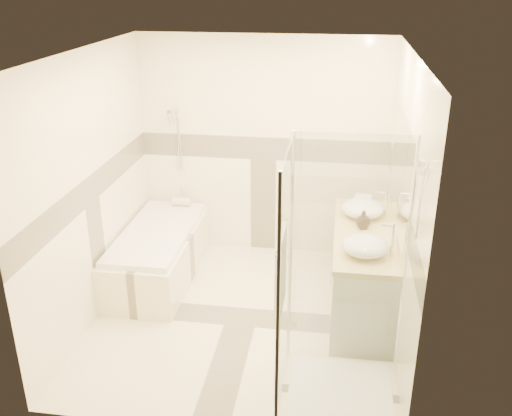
# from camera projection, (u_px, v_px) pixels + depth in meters

# --- Properties ---
(room) EXTENTS (2.82, 3.02, 2.52)m
(room) POSITION_uv_depth(u_px,v_px,m) (247.00, 196.00, 5.05)
(room) COLOR #F0E5BF
(room) RESTS_ON ground
(bathtub) EXTENTS (0.75, 1.70, 0.56)m
(bathtub) POSITION_uv_depth(u_px,v_px,m) (158.00, 251.00, 6.14)
(bathtub) COLOR #F5EBC4
(bathtub) RESTS_ON ground
(vanity) EXTENTS (0.58, 1.62, 0.85)m
(vanity) POSITION_uv_depth(u_px,v_px,m) (362.00, 272.00, 5.49)
(vanity) COLOR white
(vanity) RESTS_ON ground
(shower_enclosure) EXTENTS (0.96, 0.93, 2.04)m
(shower_enclosure) POSITION_uv_depth(u_px,v_px,m) (328.00, 341.00, 4.34)
(shower_enclosure) COLOR #F5EBC4
(shower_enclosure) RESTS_ON ground
(vessel_sink_near) EXTENTS (0.42, 0.42, 0.17)m
(vessel_sink_near) POSITION_uv_depth(u_px,v_px,m) (363.00, 208.00, 5.63)
(vessel_sink_near) COLOR white
(vessel_sink_near) RESTS_ON vanity
(vessel_sink_far) EXTENTS (0.40, 0.40, 0.16)m
(vessel_sink_far) POSITION_uv_depth(u_px,v_px,m) (365.00, 246.00, 4.88)
(vessel_sink_far) COLOR white
(vessel_sink_far) RESTS_ON vanity
(faucet_near) EXTENTS (0.12, 0.03, 0.28)m
(faucet_near) POSITION_uv_depth(u_px,v_px,m) (386.00, 202.00, 5.57)
(faucet_near) COLOR silver
(faucet_near) RESTS_ON vanity
(faucet_far) EXTENTS (0.13, 0.03, 0.31)m
(faucet_far) POSITION_uv_depth(u_px,v_px,m) (392.00, 237.00, 4.81)
(faucet_far) COLOR silver
(faucet_far) RESTS_ON vanity
(amenity_bottle_a) EXTENTS (0.08, 0.09, 0.15)m
(amenity_bottle_a) POSITION_uv_depth(u_px,v_px,m) (363.00, 222.00, 5.36)
(amenity_bottle_a) COLOR black
(amenity_bottle_a) RESTS_ON vanity
(amenity_bottle_b) EXTENTS (0.18, 0.18, 0.17)m
(amenity_bottle_b) POSITION_uv_depth(u_px,v_px,m) (363.00, 219.00, 5.38)
(amenity_bottle_b) COLOR black
(amenity_bottle_b) RESTS_ON vanity
(folded_towels) EXTENTS (0.22, 0.31, 0.09)m
(folded_towels) POSITION_uv_depth(u_px,v_px,m) (362.00, 202.00, 5.88)
(folded_towels) COLOR white
(folded_towels) RESTS_ON vanity
(rolled_towel) EXTENTS (0.21, 0.10, 0.10)m
(rolled_towel) POSITION_uv_depth(u_px,v_px,m) (181.00, 202.00, 6.65)
(rolled_towel) COLOR white
(rolled_towel) RESTS_ON bathtub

